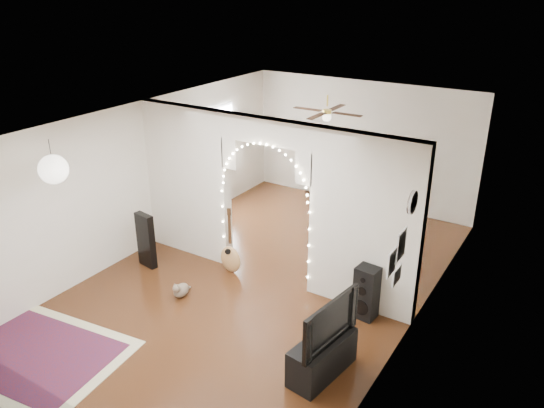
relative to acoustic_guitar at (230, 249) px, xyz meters
The scene contains 25 objects.
floor 0.78m from the acoustic_guitar, 22.81° to the left, with size 7.50×7.50×0.00m, color black.
ceiling 2.35m from the acoustic_guitar, 22.81° to the left, with size 5.00×7.50×0.02m, color white.
wall_back 4.15m from the acoustic_guitar, 81.55° to the left, with size 5.00×0.02×2.70m, color silver.
wall_front 3.67m from the acoustic_guitar, 80.36° to the right, with size 5.00×0.02×2.70m, color silver.
wall_left 2.13m from the acoustic_guitar, behind, with size 0.02×7.50×2.70m, color silver.
wall_right 3.24m from the acoustic_guitar, ahead, with size 0.02×7.50×2.70m, color silver.
divider_wall 1.18m from the acoustic_guitar, 22.81° to the left, with size 5.00×0.20×2.70m.
fairy_lights 1.27m from the acoustic_guitar, 11.41° to the left, with size 1.64×0.04×1.60m, color #FFEABF, non-canonical shape.
window 2.98m from the acoustic_guitar, 132.45° to the left, with size 0.04×1.20×1.40m, color white.
wall_clock 3.51m from the acoustic_guitar, ahead, with size 0.31×0.31×0.03m, color white.
picture_frames 3.34m from the acoustic_guitar, 13.71° to the right, with size 0.02×0.50×0.70m, color white, non-canonical shape.
paper_lantern 3.10m from the acoustic_guitar, 121.27° to the right, with size 0.40×0.40×0.40m, color white.
ceiling_fan 3.04m from the acoustic_guitar, 75.20° to the left, with size 1.10×1.10×0.30m, color gold, non-canonical shape.
area_rug 3.30m from the acoustic_guitar, 105.98° to the right, with size 2.28×1.71×0.02m, color maroon.
guitar_case 1.48m from the acoustic_guitar, 156.70° to the right, with size 0.37×0.12×0.97m, color black.
acoustic_guitar is the anchor object (origin of this frame).
tabby_cat 1.11m from the acoustic_guitar, 101.57° to the right, with size 0.24×0.45×0.30m.
floor_speaker 2.45m from the acoustic_guitar, ahead, with size 0.34×0.31×0.82m.
media_console 2.86m from the acoustic_guitar, 30.23° to the right, with size 0.40×1.00×0.50m, color black.
tv 2.88m from the acoustic_guitar, 30.23° to the right, with size 1.07×0.14×0.62m, color black.
bookcase 3.79m from the acoustic_guitar, 83.26° to the left, with size 1.42×0.36×1.46m, color tan.
dining_table 2.49m from the acoustic_guitar, 53.47° to the left, with size 1.25×0.87×0.76m.
flower_vase 2.51m from the acoustic_guitar, 53.47° to the left, with size 0.18×0.18×0.19m, color white.
dining_chair_left 2.67m from the acoustic_guitar, 73.50° to the left, with size 0.45×0.46×0.42m, color brown.
dining_chair_right 2.32m from the acoustic_guitar, 35.71° to the left, with size 0.51×0.52×0.48m, color brown.
Camera 1 is at (4.17, -6.56, 4.61)m, focal length 35.00 mm.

